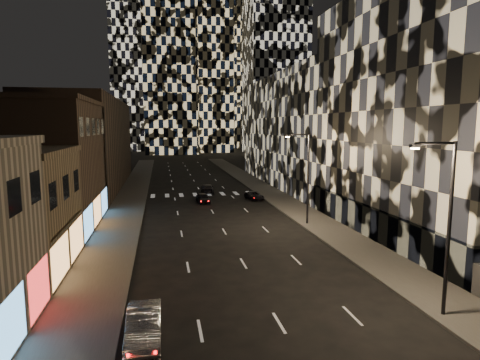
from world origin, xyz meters
name	(u,v)px	position (x,y,z in m)	size (l,w,h in m)	color
sidewalk_left	(131,196)	(-10.00, 50.00, 0.07)	(4.00, 120.00, 0.15)	#47443F
sidewalk_right	(269,192)	(10.00, 50.00, 0.07)	(4.00, 120.00, 0.15)	#47443F
curb_left	(146,196)	(-7.90, 50.00, 0.07)	(0.20, 120.00, 0.15)	#4C4C47
curb_right	(255,192)	(7.90, 50.00, 0.07)	(0.20, 120.00, 0.15)	#4C4C47
retail_brown	(40,167)	(-17.00, 33.50, 6.00)	(10.00, 15.00, 12.00)	#493629
retail_filler_left	(89,144)	(-17.00, 60.00, 7.00)	(10.00, 40.00, 14.00)	#493629
midrise_right	(453,113)	(20.00, 24.50, 11.00)	(16.00, 25.00, 22.00)	#232326
midrise_base	(369,221)	(12.30, 24.50, 1.50)	(0.60, 25.00, 3.00)	#383838
midrise_filler_right	(315,131)	(20.00, 57.00, 9.00)	(16.00, 40.00, 18.00)	#232326
tower_right_mid	(275,11)	(35.00, 135.00, 50.00)	(20.00, 20.00, 100.00)	black
tower_center_low	(169,16)	(-2.00, 140.00, 47.50)	(18.00, 18.00, 95.00)	black
streetlight_near	(446,217)	(8.35, 10.00, 5.35)	(2.55, 0.25, 9.00)	black
streetlight_far	(306,172)	(8.35, 30.00, 5.35)	(2.55, 0.25, 9.00)	black
car_silver_parked	(144,326)	(-6.63, 10.54, 0.73)	(1.55, 4.44, 1.46)	#9B9BA0
car_dark_midlane	(203,198)	(-0.50, 43.48, 0.62)	(1.47, 3.67, 1.25)	black
car_dark_oncoming	(207,189)	(0.89, 51.04, 0.65)	(1.82, 4.48, 1.30)	black
car_dark_rightlane	(254,196)	(6.52, 44.50, 0.54)	(1.78, 3.86, 1.07)	black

